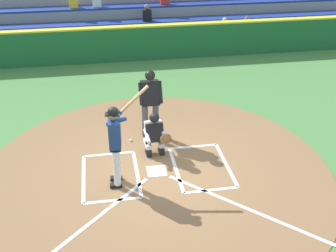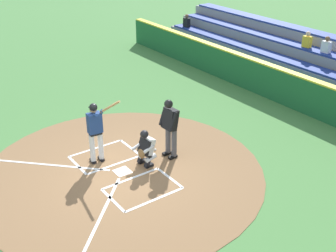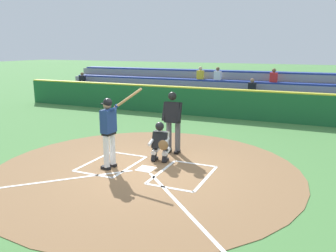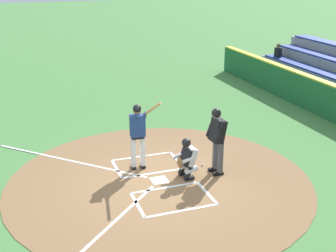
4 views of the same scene
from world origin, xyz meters
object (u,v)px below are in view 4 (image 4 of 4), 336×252
batter (138,132)px  plate_umpire (217,136)px  baseball (202,165)px  catcher (187,157)px

batter → plate_umpire: (-0.97, -1.91, -0.02)m
plate_umpire → baseball: (0.54, 0.16, -1.04)m
plate_umpire → baseball: 1.18m
catcher → baseball: (0.53, -0.69, -0.55)m
batter → baseball: batter is taller
plate_umpire → catcher: bearing=89.4°
batter → plate_umpire: batter is taller
batter → catcher: batter is taller
catcher → baseball: 1.03m
batter → catcher: 1.51m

